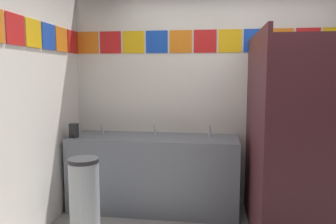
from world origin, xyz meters
TOP-DOWN VIEW (x-y plane):
  - wall_back at (-0.00, 1.47)m, footprint 3.72×0.09m
  - wall_side at (-1.90, 0.00)m, footprint 0.09×2.85m
  - vanity_counter at (-0.85, 1.13)m, footprint 1.92×0.59m
  - faucet_left at (-1.49, 1.22)m, footprint 0.04×0.10m
  - faucet_center at (-0.85, 1.22)m, footprint 0.04×0.10m
  - faucet_right at (-0.21, 1.22)m, footprint 0.04×0.10m
  - soap_dispenser at (-1.73, 0.96)m, footprint 0.09×0.09m
  - stall_divider at (0.40, 0.47)m, footprint 0.92×1.41m
  - toilet at (0.76, 1.02)m, footprint 0.39×0.49m
  - trash_bin at (-1.40, 0.42)m, footprint 0.30×0.30m

SIDE VIEW (x-z plane):
  - toilet at x=0.76m, z-range -0.07..0.67m
  - trash_bin at x=-1.40m, z-range 0.00..0.77m
  - vanity_counter at x=-0.85m, z-range 0.01..0.87m
  - faucet_left at x=-1.49m, z-range 0.84..0.98m
  - faucet_center at x=-0.85m, z-range 0.84..0.98m
  - faucet_right at x=-0.21m, z-range 0.84..0.98m
  - soap_dispenser at x=-1.73m, z-range 0.86..1.02m
  - stall_divider at x=0.40m, z-range 0.00..1.96m
  - wall_back at x=0.00m, z-range 0.01..2.51m
  - wall_side at x=-1.90m, z-range 0.01..2.51m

